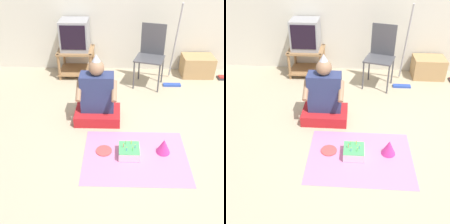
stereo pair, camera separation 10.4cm
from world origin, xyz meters
The scene contains 11 objects.
ground_plane centered at (0.00, 0.00, 0.00)m, with size 16.00×16.00×0.00m, color tan.
tv_stand centered at (-1.13, 1.99, 0.27)m, with size 0.59×0.51×0.45m.
tv centered at (-1.13, 2.01, 0.69)m, with size 0.45×0.42×0.48m.
folding_chair centered at (0.09, 1.69, 0.54)m, with size 0.52×0.50×0.94m.
cardboard_box_stack centered at (0.94, 2.02, 0.17)m, with size 0.52×0.40×0.34m.
dust_mop centered at (0.46, 1.70, 0.38)m, with size 0.28×0.39×1.27m.
person_seated centered at (-0.67, 0.64, 0.30)m, with size 0.58×0.41×0.89m.
party_cloth centered at (-0.21, -0.08, 0.00)m, with size 1.13×0.86×0.01m.
birthday_cake centered at (-0.28, -0.06, 0.06)m, with size 0.23×0.23×0.16m.
party_hat_blue centered at (0.10, 0.00, 0.09)m, with size 0.16×0.16×0.17m.
paper_plate centered at (-0.56, -0.01, 0.01)m, with size 0.18×0.18×0.01m.
Camera 2 is at (-0.30, -2.20, 2.00)m, focal length 42.00 mm.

